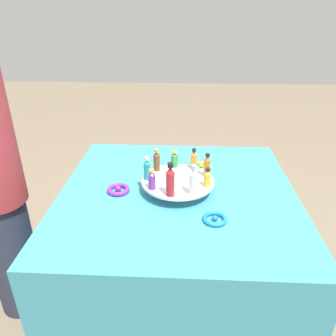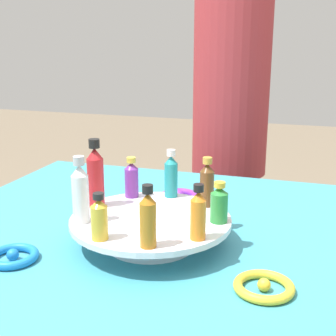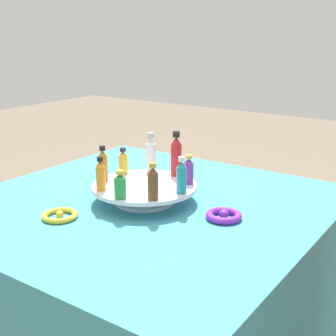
{
  "view_description": "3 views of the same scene",
  "coord_description": "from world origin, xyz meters",
  "px_view_note": "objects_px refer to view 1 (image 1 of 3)",
  "views": [
    {
      "loc": [
        1.33,
        0.02,
        1.57
      ],
      "look_at": [
        -0.0,
        -0.05,
        0.9
      ],
      "focal_mm": 35.0,
      "sensor_mm": 36.0,
      "label": 1
    },
    {
      "loc": [
        -0.31,
        0.85,
        1.2
      ],
      "look_at": [
        -0.0,
        -0.12,
        0.92
      ],
      "focal_mm": 50.0,
      "sensor_mm": 36.0,
      "label": 2
    },
    {
      "loc": [
        -1.11,
        -0.87,
        1.31
      ],
      "look_at": [
        -0.0,
        -0.09,
        0.91
      ],
      "focal_mm": 50.0,
      "sensor_mm": 36.0,
      "label": 3
    }
  ],
  "objects_px": {
    "bottle_brown": "(157,161)",
    "ribbon_bow_blue": "(215,219)",
    "bottle_teal": "(147,169)",
    "ribbon_bow_purple": "(118,189)",
    "bottle_orange": "(194,160)",
    "bottle_amber": "(207,166)",
    "display_stand": "(178,183)",
    "bottle_clear": "(193,181)",
    "ribbon_bow_gold": "(201,166)",
    "bottle_purple": "(152,180)",
    "bottle_gold": "(207,178)",
    "bottle_green": "(175,159)",
    "bottle_red": "(170,181)"
  },
  "relations": [
    {
      "from": "bottle_purple",
      "to": "bottle_amber",
      "type": "relative_size",
      "value": 0.82
    },
    {
      "from": "bottle_amber",
      "to": "ribbon_bow_blue",
      "type": "relative_size",
      "value": 1.16
    },
    {
      "from": "bottle_green",
      "to": "ribbon_bow_gold",
      "type": "height_order",
      "value": "bottle_green"
    },
    {
      "from": "bottle_orange",
      "to": "bottle_amber",
      "type": "bearing_deg",
      "value": 38.15
    },
    {
      "from": "bottle_red",
      "to": "bottle_green",
      "type": "relative_size",
      "value": 1.79
    },
    {
      "from": "ribbon_bow_purple",
      "to": "bottle_teal",
      "type": "bearing_deg",
      "value": 100.13
    },
    {
      "from": "bottle_amber",
      "to": "ribbon_bow_blue",
      "type": "distance_m",
      "value": 0.29
    },
    {
      "from": "bottle_gold",
      "to": "ribbon_bow_gold",
      "type": "bearing_deg",
      "value": -178.21
    },
    {
      "from": "bottle_clear",
      "to": "ribbon_bow_purple",
      "type": "xyz_separation_m",
      "value": [
        -0.1,
        -0.34,
        -0.11
      ]
    },
    {
      "from": "ribbon_bow_purple",
      "to": "bottle_clear",
      "type": "bearing_deg",
      "value": 73.07
    },
    {
      "from": "ribbon_bow_gold",
      "to": "bottle_brown",
      "type": "bearing_deg",
      "value": -55.48
    },
    {
      "from": "bottle_red",
      "to": "bottle_brown",
      "type": "bearing_deg",
      "value": -161.85
    },
    {
      "from": "bottle_gold",
      "to": "bottle_green",
      "type": "xyz_separation_m",
      "value": [
        -0.19,
        -0.15,
        -0.0
      ]
    },
    {
      "from": "bottle_red",
      "to": "bottle_orange",
      "type": "height_order",
      "value": "bottle_red"
    },
    {
      "from": "bottle_clear",
      "to": "ribbon_bow_blue",
      "type": "height_order",
      "value": "bottle_clear"
    },
    {
      "from": "bottle_purple",
      "to": "ribbon_bow_gold",
      "type": "bearing_deg",
      "value": 145.41
    },
    {
      "from": "bottle_orange",
      "to": "ribbon_bow_blue",
      "type": "xyz_separation_m",
      "value": [
        0.35,
        0.08,
        -0.1
      ]
    },
    {
      "from": "bottle_orange",
      "to": "ribbon_bow_purple",
      "type": "xyz_separation_m",
      "value": [
        0.14,
        -0.35,
        -0.1
      ]
    },
    {
      "from": "bottle_clear",
      "to": "ribbon_bow_gold",
      "type": "relative_size",
      "value": 1.3
    },
    {
      "from": "bottle_green",
      "to": "ribbon_bow_purple",
      "type": "xyz_separation_m",
      "value": [
        0.16,
        -0.26,
        -0.09
      ]
    },
    {
      "from": "ribbon_bow_purple",
      "to": "bottle_red",
      "type": "bearing_deg",
      "value": 64.52
    },
    {
      "from": "bottle_clear",
      "to": "bottle_teal",
      "type": "bearing_deg",
      "value": -121.85
    },
    {
      "from": "bottle_teal",
      "to": "bottle_green",
      "type": "bearing_deg",
      "value": 138.15
    },
    {
      "from": "display_stand",
      "to": "bottle_teal",
      "type": "xyz_separation_m",
      "value": [
        -0.0,
        -0.14,
        0.07
      ]
    },
    {
      "from": "ribbon_bow_blue",
      "to": "bottle_green",
      "type": "bearing_deg",
      "value": -154.59
    },
    {
      "from": "bottle_brown",
      "to": "ribbon_bow_blue",
      "type": "relative_size",
      "value": 1.11
    },
    {
      "from": "bottle_orange",
      "to": "bottle_purple",
      "type": "bearing_deg",
      "value": -41.85
    },
    {
      "from": "display_stand",
      "to": "bottle_clear",
      "type": "bearing_deg",
      "value": 28.15
    },
    {
      "from": "bottle_clear",
      "to": "ribbon_bow_gold",
      "type": "bearing_deg",
      "value": 171.65
    },
    {
      "from": "bottle_brown",
      "to": "ribbon_bow_purple",
      "type": "xyz_separation_m",
      "value": [
        0.11,
        -0.17,
        -0.1
      ]
    },
    {
      "from": "bottle_teal",
      "to": "ribbon_bow_purple",
      "type": "bearing_deg",
      "value": -79.87
    },
    {
      "from": "display_stand",
      "to": "bottle_teal",
      "type": "height_order",
      "value": "bottle_teal"
    },
    {
      "from": "bottle_red",
      "to": "bottle_gold",
      "type": "distance_m",
      "value": 0.18
    },
    {
      "from": "bottle_amber",
      "to": "bottle_teal",
      "type": "bearing_deg",
      "value": -81.85
    },
    {
      "from": "bottle_clear",
      "to": "bottle_gold",
      "type": "relative_size",
      "value": 1.53
    },
    {
      "from": "bottle_green",
      "to": "bottle_red",
      "type": "bearing_deg",
      "value": -1.85
    },
    {
      "from": "bottle_teal",
      "to": "ribbon_bow_gold",
      "type": "relative_size",
      "value": 1.07
    },
    {
      "from": "bottle_teal",
      "to": "bottle_gold",
      "type": "xyz_separation_m",
      "value": [
        0.06,
        0.27,
        -0.01
      ]
    },
    {
      "from": "bottle_purple",
      "to": "bottle_gold",
      "type": "xyz_separation_m",
      "value": [
        -0.03,
        0.24,
        -0.0
      ]
    },
    {
      "from": "ribbon_bow_blue",
      "to": "bottle_amber",
      "type": "bearing_deg",
      "value": -175.48
    },
    {
      "from": "bottle_green",
      "to": "ribbon_bow_purple",
      "type": "height_order",
      "value": "bottle_green"
    },
    {
      "from": "ribbon_bow_blue",
      "to": "bottle_brown",
      "type": "bearing_deg",
      "value": -141.19
    },
    {
      "from": "bottle_green",
      "to": "ribbon_bow_purple",
      "type": "distance_m",
      "value": 0.31
    },
    {
      "from": "bottle_purple",
      "to": "bottle_teal",
      "type": "bearing_deg",
      "value": -161.85
    },
    {
      "from": "bottle_teal",
      "to": "bottle_red",
      "type": "relative_size",
      "value": 0.74
    },
    {
      "from": "bottle_brown",
      "to": "ribbon_bow_gold",
      "type": "distance_m",
      "value": 0.29
    },
    {
      "from": "bottle_teal",
      "to": "ribbon_bow_purple",
      "type": "xyz_separation_m",
      "value": [
        0.02,
        -0.14,
        -0.1
      ]
    },
    {
      "from": "bottle_clear",
      "to": "bottle_green",
      "type": "bearing_deg",
      "value": -161.85
    },
    {
      "from": "bottle_red",
      "to": "bottle_gold",
      "type": "relative_size",
      "value": 1.69
    },
    {
      "from": "display_stand",
      "to": "bottle_green",
      "type": "xyz_separation_m",
      "value": [
        -0.14,
        -0.02,
        0.06
      ]
    }
  ]
}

